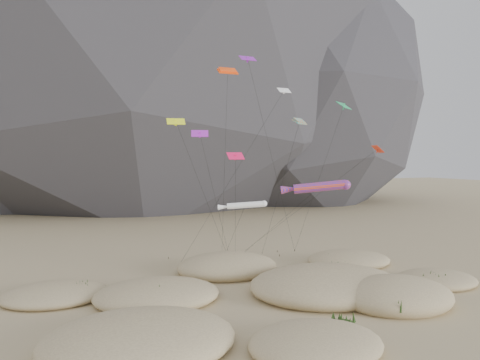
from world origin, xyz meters
name	(u,v)px	position (x,y,z in m)	size (l,w,h in m)	color
ground	(302,305)	(0.00, 0.00, 0.00)	(500.00, 500.00, 0.00)	#CCB789
dunes	(270,292)	(-2.00, 3.30, 0.73)	(53.22, 36.43, 3.84)	#CCB789
dune_grass	(279,288)	(-0.76, 3.82, 0.86)	(40.85, 30.33, 1.58)	black
kite_stakes	(240,257)	(2.23, 23.47, 0.15)	(20.51, 7.09, 0.30)	#3F2D1E
rainbow_tube_kite	(317,187)	(6.13, 7.56, 11.55)	(7.79, 21.41, 12.49)	#FF4E1A
white_tube_kite	(243,205)	(-2.35, 10.33, 9.37)	(5.64, 11.18, 9.97)	white
orange_parafoil	(228,74)	(-2.79, 14.73, 25.78)	(4.17, 11.46, 26.59)	#FF460D
multi_parafoil	(299,123)	(7.11, 14.06, 19.76)	(3.14, 9.80, 20.44)	#FE501A
delta_kites	(279,123)	(3.50, 12.73, 19.54)	(28.70, 18.65, 27.71)	red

